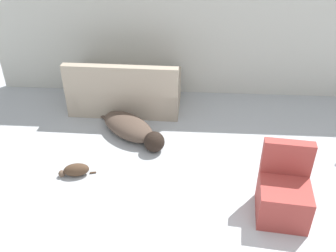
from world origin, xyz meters
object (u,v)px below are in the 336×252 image
Objects in this scene: couch at (126,92)px; cat at (75,170)px; side_chair at (283,193)px; dog at (132,129)px.

couch reaches higher than cat.
couch reaches higher than side_chair.
couch reaches higher than dog.
couch is 3.15m from side_chair.
cat is at bearing 174.90° from side_chair.
cat is at bearing -81.49° from dog.
dog is at bearing 105.61° from couch.
dog is (0.22, -0.88, -0.14)m from couch.
side_chair is (2.53, -0.50, 0.21)m from cat.
side_chair is at bearing 156.14° from cat.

